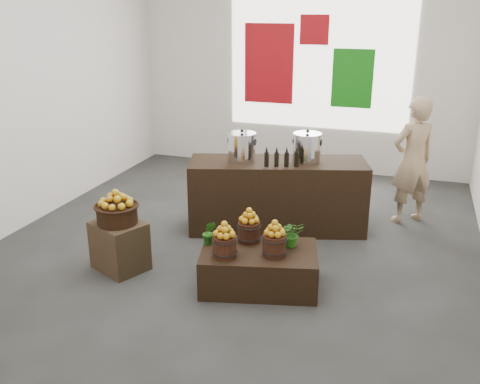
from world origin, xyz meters
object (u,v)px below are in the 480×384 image
(stock_pot_left, at_px, (242,148))
(counter, at_px, (277,195))
(wicker_basket, at_px, (117,214))
(crate, at_px, (120,246))
(shopper, at_px, (412,161))
(stock_pot_center, at_px, (307,148))
(display_table, at_px, (259,268))

(stock_pot_left, bearing_deg, counter, 16.87)
(wicker_basket, xyz_separation_m, stock_pot_left, (0.97, 1.58, 0.46))
(counter, relative_size, stock_pot_left, 6.47)
(crate, bearing_deg, wicker_basket, 0.00)
(crate, height_order, counter, counter)
(shopper, bearing_deg, stock_pot_center, -7.47)
(wicker_basket, xyz_separation_m, counter, (1.43, 1.72, -0.20))
(wicker_basket, distance_m, stock_pot_left, 1.91)
(crate, distance_m, stock_pot_left, 2.04)
(crate, relative_size, counter, 0.24)
(display_table, relative_size, stock_pot_center, 3.43)
(stock_pot_center, xyz_separation_m, shopper, (1.33, 0.74, -0.25))
(shopper, bearing_deg, display_table, 22.72)
(wicker_basket, xyz_separation_m, stock_pot_center, (1.78, 1.83, 0.46))
(display_table, distance_m, stock_pot_center, 1.96)
(counter, bearing_deg, wicker_basket, -146.59)
(counter, xyz_separation_m, stock_pot_center, (0.36, 0.11, 0.66))
(wicker_basket, relative_size, stock_pot_left, 1.27)
(crate, bearing_deg, stock_pot_center, 45.67)
(display_table, xyz_separation_m, stock_pot_left, (-0.68, 1.47, 0.92))
(display_table, height_order, shopper, shopper)
(wicker_basket, bearing_deg, counter, 50.28)
(stock_pot_center, bearing_deg, counter, -163.13)
(counter, bearing_deg, stock_pot_center, 0.00)
(display_table, xyz_separation_m, stock_pot_center, (0.14, 1.72, 0.92))
(stock_pot_center, height_order, shopper, shopper)
(crate, height_order, stock_pot_left, stock_pot_left)
(wicker_basket, bearing_deg, stock_pot_center, 45.67)
(wicker_basket, distance_m, shopper, 4.04)
(wicker_basket, relative_size, counter, 0.20)
(crate, height_order, shopper, shopper)
(wicker_basket, height_order, shopper, shopper)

